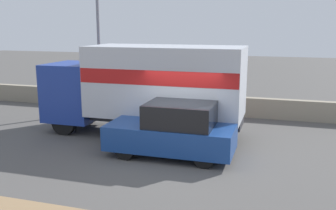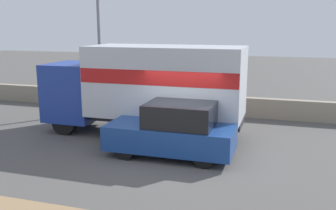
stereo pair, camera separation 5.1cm
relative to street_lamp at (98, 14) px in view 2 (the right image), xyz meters
name	(u,v)px [view 2 (the right image)]	position (x,y,z in m)	size (l,w,h in m)	color
ground_plane	(172,160)	(4.94, -5.17, -4.42)	(80.00, 80.00, 0.00)	#514F4C
stone_wall_backdrop	(211,105)	(4.94, 0.94, -3.99)	(60.00, 0.35, 0.86)	gray
street_lamp	(98,14)	(0.00, 0.00, 0.00)	(0.56, 0.28, 7.73)	slate
box_truck	(149,84)	(3.39, -2.89, -2.57)	(7.23, 2.35, 3.22)	navy
car_hatchback	(173,131)	(4.87, -4.79, -3.63)	(3.86, 1.71, 1.66)	navy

